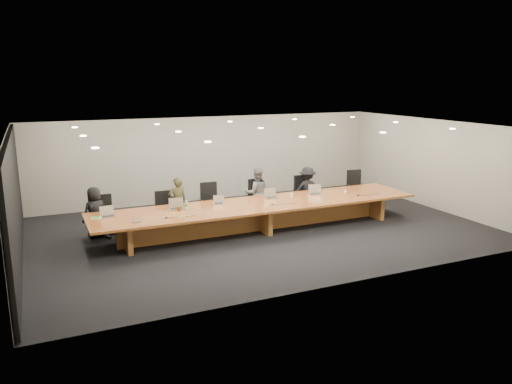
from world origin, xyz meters
TOP-DOWN VIEW (x-y plane):
  - ground at (0.00, 0.00)m, footprint 12.00×12.00m
  - back_wall at (0.00, 4.00)m, footprint 12.00×0.02m
  - left_wall_panel at (-5.94, 0.00)m, footprint 0.08×7.84m
  - conference_table at (0.00, 0.00)m, footprint 9.00×1.80m
  - chair_far_left at (-3.93, 1.19)m, footprint 0.60×0.60m
  - chair_left at (-2.33, 1.17)m, footprint 0.56×0.56m
  - chair_mid_left at (-0.98, 1.24)m, footprint 0.62×0.62m
  - chair_mid_right at (0.54, 1.24)m, footprint 0.67×0.67m
  - chair_right at (2.07, 1.25)m, footprint 0.61×0.61m
  - chair_far_right at (3.99, 1.22)m, footprint 0.68×0.68m
  - person_a at (-4.14, 1.18)m, footprint 0.75×0.61m
  - person_b at (-1.96, 1.18)m, footprint 0.54×0.37m
  - person_c at (0.41, 1.15)m, footprint 0.84×0.72m
  - person_d at (2.09, 1.13)m, footprint 1.03×0.77m
  - laptop_a at (-3.94, 0.28)m, footprint 0.37×0.29m
  - laptop_b at (-2.23, 0.32)m, footprint 0.41×0.33m
  - laptop_c at (-1.05, 0.39)m, footprint 0.34×0.29m
  - laptop_d at (0.54, 0.40)m, footprint 0.37×0.27m
  - laptop_e at (1.90, 0.30)m, footprint 0.42×0.36m
  - water_bottle at (-2.01, 0.16)m, footprint 0.08×0.08m
  - amber_mug at (-2.22, 0.14)m, footprint 0.12×0.12m
  - paper_cup_near at (1.12, 0.34)m, footprint 0.10×0.10m
  - paper_cup_far at (2.75, 0.06)m, footprint 0.11×0.11m
  - notepad at (-4.22, 0.28)m, footprint 0.28×0.24m
  - lime_gadget at (-4.23, 0.27)m, footprint 0.18×0.13m
  - av_box at (-3.39, -0.44)m, footprint 0.20×0.15m
  - mic_left at (-2.68, -0.39)m, footprint 0.13×0.13m
  - mic_center at (0.22, -0.27)m, footprint 0.12×0.12m
  - mic_right at (2.94, -0.32)m, footprint 0.13×0.13m

SIDE VIEW (x-z plane):
  - ground at x=0.00m, z-range 0.00..0.00m
  - conference_table at x=0.00m, z-range 0.15..0.90m
  - chair_left at x=-2.33m, z-range 0.00..1.05m
  - chair_far_left at x=-3.93m, z-range 0.00..1.10m
  - chair_right at x=2.07m, z-range 0.00..1.13m
  - chair_mid_right at x=0.54m, z-range 0.00..1.15m
  - chair_far_right at x=3.99m, z-range 0.00..1.16m
  - chair_mid_left at x=-0.98m, z-range 0.00..1.16m
  - person_a at x=-4.14m, z-range 0.00..1.34m
  - person_d at x=2.09m, z-range 0.00..1.41m
  - person_b at x=-1.96m, z-range 0.00..1.42m
  - person_c at x=0.41m, z-range 0.00..1.51m
  - notepad at x=-4.22m, z-range 0.75..0.76m
  - mic_center at x=0.22m, z-range 0.75..0.78m
  - mic_left at x=-2.68m, z-range 0.75..0.78m
  - mic_right at x=2.94m, z-range 0.75..0.78m
  - av_box at x=-3.39m, z-range 0.75..0.78m
  - lime_gadget at x=-4.23m, z-range 0.76..0.79m
  - paper_cup_near at x=1.12m, z-range 0.75..0.84m
  - paper_cup_far at x=2.75m, z-range 0.75..0.85m
  - amber_mug at x=-2.22m, z-range 0.75..0.86m
  - laptop_c at x=-1.05m, z-range 0.75..0.98m
  - water_bottle at x=-2.01m, z-range 0.75..0.99m
  - laptop_a at x=-3.94m, z-range 0.75..1.01m
  - laptop_d at x=0.54m, z-range 0.75..1.03m
  - laptop_e at x=1.90m, z-range 0.75..1.04m
  - laptop_b at x=-2.23m, z-range 0.75..1.04m
  - left_wall_panel at x=-5.94m, z-range 0.00..2.74m
  - back_wall at x=0.00m, z-range 0.00..2.80m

